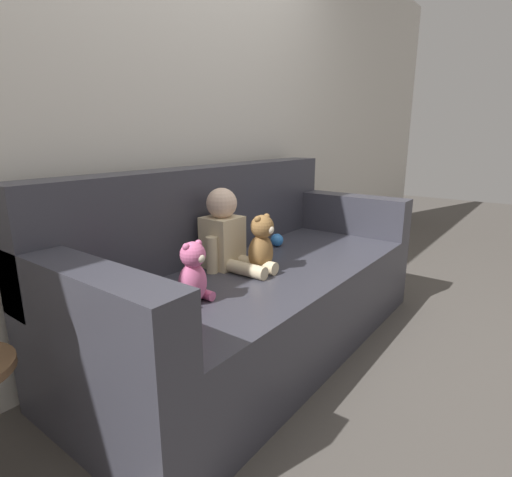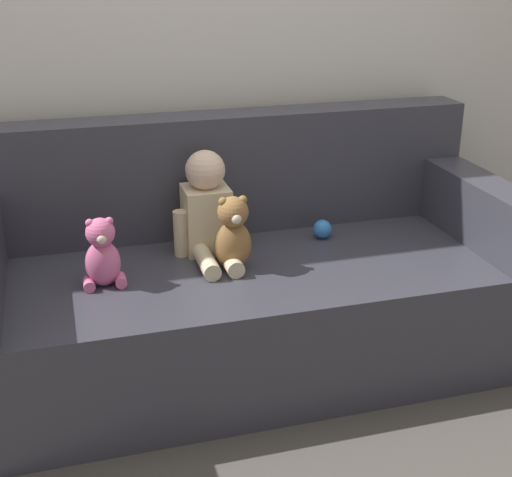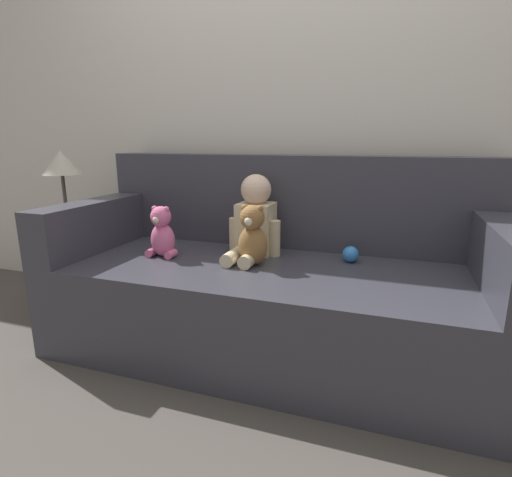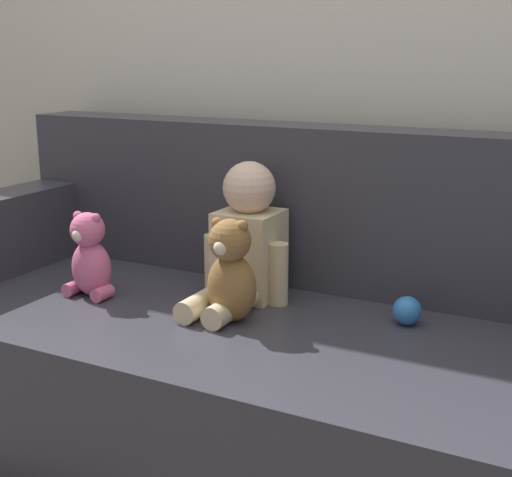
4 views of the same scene
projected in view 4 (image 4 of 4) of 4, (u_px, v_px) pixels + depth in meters
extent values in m
plane|color=#4C4742|center=(263.00, 464.00, 2.03)|extent=(12.00, 12.00, 0.00)
cube|color=#383842|center=(263.00, 393.00, 1.97)|extent=(2.04, 0.88, 0.44)
cube|color=#383842|center=(316.00, 206.00, 2.15)|extent=(2.04, 0.18, 0.48)
cube|color=#383842|center=(4.00, 233.00, 2.30)|extent=(0.16, 0.88, 0.25)
cube|color=beige|center=(249.00, 254.00, 2.06)|extent=(0.17, 0.17, 0.25)
sphere|color=beige|center=(249.00, 188.00, 2.01)|extent=(0.15, 0.15, 0.15)
cylinder|color=beige|center=(203.00, 302.00, 1.94)|extent=(0.06, 0.21, 0.06)
cylinder|color=beige|center=(231.00, 307.00, 1.90)|extent=(0.06, 0.21, 0.06)
cylinder|color=beige|center=(214.00, 264.00, 2.09)|extent=(0.06, 0.06, 0.18)
cylinder|color=beige|center=(278.00, 274.00, 2.00)|extent=(0.06, 0.06, 0.18)
ellipsoid|color=olive|center=(232.00, 288.00, 1.87)|extent=(0.14, 0.11, 0.18)
sphere|color=olive|center=(230.00, 240.00, 1.83)|extent=(0.11, 0.11, 0.11)
sphere|color=olive|center=(217.00, 223.00, 1.84)|extent=(0.03, 0.03, 0.03)
sphere|color=olive|center=(242.00, 226.00, 1.81)|extent=(0.03, 0.03, 0.03)
sphere|color=beige|center=(221.00, 248.00, 1.80)|extent=(0.04, 0.04, 0.04)
ellipsoid|color=#DB6699|center=(92.00, 268.00, 2.08)|extent=(0.12, 0.10, 0.16)
sphere|color=#DB6699|center=(87.00, 230.00, 2.04)|extent=(0.10, 0.10, 0.10)
sphere|color=#DB6699|center=(78.00, 216.00, 2.04)|extent=(0.03, 0.03, 0.03)
sphere|color=#DB6699|center=(96.00, 218.00, 2.02)|extent=(0.03, 0.03, 0.03)
sphere|color=beige|center=(78.00, 235.00, 2.01)|extent=(0.04, 0.04, 0.04)
cylinder|color=#DB6699|center=(74.00, 288.00, 2.10)|extent=(0.04, 0.06, 0.04)
cylinder|color=#DB6699|center=(102.00, 293.00, 2.05)|extent=(0.04, 0.06, 0.04)
sphere|color=#337FDB|center=(407.00, 311.00, 1.86)|extent=(0.08, 0.08, 0.08)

